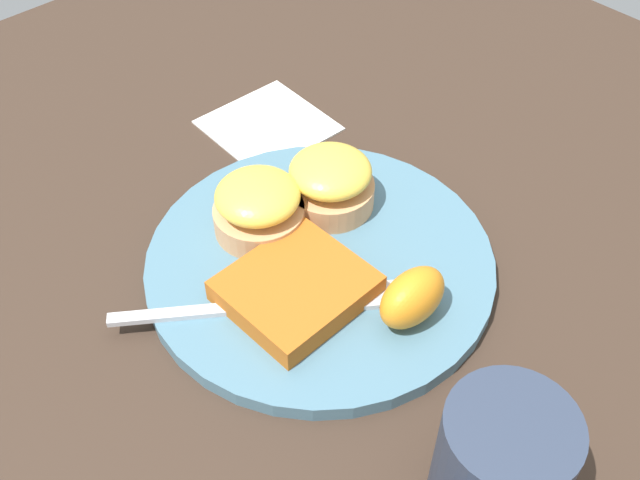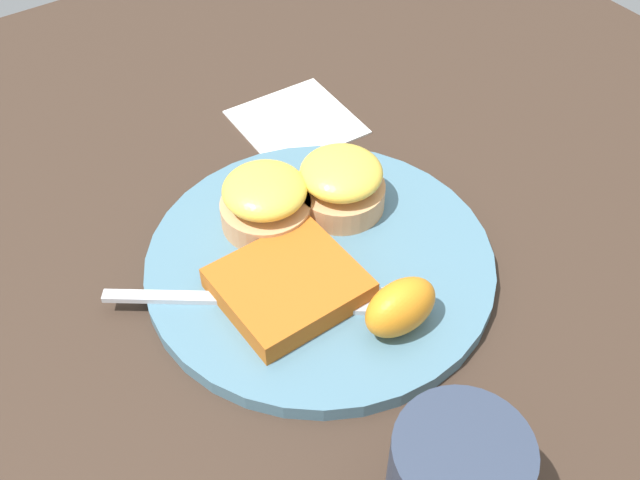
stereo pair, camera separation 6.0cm
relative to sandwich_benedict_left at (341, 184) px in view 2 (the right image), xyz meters
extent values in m
plane|color=#38281E|center=(0.05, 0.04, -0.04)|extent=(1.10, 1.10, 0.00)
cylinder|color=slate|center=(0.05, 0.04, -0.03)|extent=(0.29, 0.29, 0.01)
cylinder|color=tan|center=(0.00, 0.00, -0.01)|extent=(0.08, 0.08, 0.02)
ellipsoid|color=yellow|center=(0.00, 0.00, 0.01)|extent=(0.07, 0.07, 0.03)
cylinder|color=tan|center=(0.06, -0.02, -0.01)|extent=(0.08, 0.08, 0.02)
ellipsoid|color=yellow|center=(0.06, -0.02, 0.01)|extent=(0.07, 0.07, 0.03)
cube|color=#B45C1A|center=(0.09, 0.06, -0.01)|extent=(0.11, 0.10, 0.02)
ellipsoid|color=orange|center=(0.04, 0.13, 0.00)|extent=(0.06, 0.04, 0.04)
cube|color=silver|center=(0.16, 0.02, -0.02)|extent=(0.10, 0.08, 0.00)
cube|color=silver|center=(0.05, 0.10, -0.02)|extent=(0.05, 0.05, 0.00)
cube|color=white|center=(-0.04, -0.13, -0.04)|extent=(0.11, 0.11, 0.00)
camera|label=1|loc=(0.33, 0.34, 0.43)|focal=42.00mm
camera|label=2|loc=(0.28, 0.38, 0.43)|focal=42.00mm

